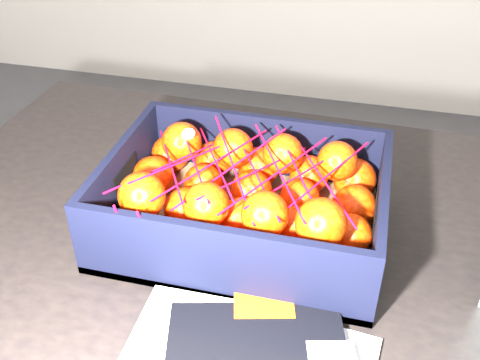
# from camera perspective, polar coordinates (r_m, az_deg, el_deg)

# --- Properties ---
(table) EXTENTS (1.22, 0.83, 0.75)m
(table) POSITION_cam_1_polar(r_m,az_deg,el_deg) (0.91, 3.70, -10.79)
(table) COLOR black
(table) RESTS_ON ground
(produce_crate) EXTENTS (0.40, 0.30, 0.12)m
(produce_crate) POSITION_cam_1_polar(r_m,az_deg,el_deg) (0.84, 0.50, -3.02)
(produce_crate) COLOR olive
(produce_crate) RESTS_ON table
(clementine_heap) EXTENTS (0.38, 0.28, 0.12)m
(clementine_heap) POSITION_cam_1_polar(r_m,az_deg,el_deg) (0.83, 0.55, -1.81)
(clementine_heap) COLOR red
(clementine_heap) RESTS_ON produce_crate
(mesh_net) EXTENTS (0.33, 0.26, 0.09)m
(mesh_net) POSITION_cam_1_polar(r_m,az_deg,el_deg) (0.79, -0.13, 0.86)
(mesh_net) COLOR red
(mesh_net) RESTS_ON clementine_heap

